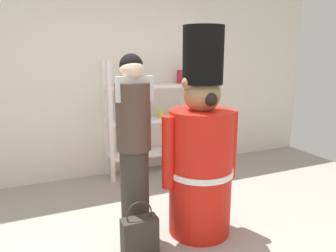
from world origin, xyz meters
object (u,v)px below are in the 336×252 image
(merchandise_shelf, at_px, (161,117))
(teddy_bear_guard, at_px, (201,154))
(shopping_bag, at_px, (140,236))
(person_shopper, at_px, (134,145))

(merchandise_shelf, xyz_separation_m, teddy_bear_guard, (-0.29, -1.61, -0.02))
(merchandise_shelf, relative_size, shopping_bag, 3.22)
(merchandise_shelf, distance_m, teddy_bear_guard, 1.63)
(merchandise_shelf, height_order, teddy_bear_guard, teddy_bear_guard)
(person_shopper, relative_size, shopping_bag, 3.40)
(merchandise_shelf, height_order, shopping_bag, merchandise_shelf)
(merchandise_shelf, relative_size, person_shopper, 0.95)
(teddy_bear_guard, bearing_deg, person_shopper, 165.85)
(merchandise_shelf, height_order, person_shopper, person_shopper)
(merchandise_shelf, xyz_separation_m, shopping_bag, (-0.91, -1.74, -0.59))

